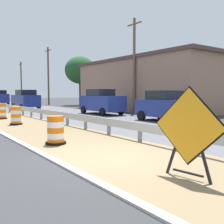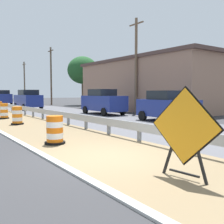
% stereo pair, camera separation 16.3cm
% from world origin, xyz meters
% --- Properties ---
extents(ground_plane, '(160.00, 160.00, 0.00)m').
position_xyz_m(ground_plane, '(0.00, 0.00, 0.00)').
color(ground_plane, '#333335').
extents(median_dirt_strip, '(3.88, 120.00, 0.01)m').
position_xyz_m(median_dirt_strip, '(0.74, 0.00, 0.00)').
color(median_dirt_strip, '#7F6B4C').
rests_on(median_dirt_strip, ground).
extents(curb_near_edge, '(0.20, 120.00, 0.11)m').
position_xyz_m(curb_near_edge, '(-1.30, 0.00, 0.00)').
color(curb_near_edge, '#ADADA8').
rests_on(curb_near_edge, ground).
extents(guardrail_median, '(0.18, 44.76, 0.71)m').
position_xyz_m(guardrail_median, '(2.45, 0.21, 0.52)').
color(guardrail_median, '#999EA3').
rests_on(guardrail_median, ground).
extents(warning_sign_diamond, '(0.25, 1.67, 1.98)m').
position_xyz_m(warning_sign_diamond, '(0.43, -2.58, 1.06)').
color(warning_sign_diamond, black).
rests_on(warning_sign_diamond, ground).
extents(traffic_barrel_nearest, '(0.73, 0.73, 1.01)m').
position_xyz_m(traffic_barrel_nearest, '(-0.30, 2.56, 0.45)').
color(traffic_barrel_nearest, orange).
rests_on(traffic_barrel_nearest, ground).
extents(traffic_barrel_close, '(0.70, 0.70, 1.03)m').
position_xyz_m(traffic_barrel_close, '(0.18, 9.16, 0.46)').
color(traffic_barrel_close, orange).
rests_on(traffic_barrel_close, ground).
extents(traffic_barrel_mid, '(0.65, 0.65, 1.08)m').
position_xyz_m(traffic_barrel_mid, '(0.34, 13.05, 0.49)').
color(traffic_barrel_mid, orange).
rests_on(traffic_barrel_mid, ground).
extents(car_trailing_near_lane, '(2.07, 4.60, 2.12)m').
position_xyz_m(car_trailing_near_lane, '(8.14, 12.30, 1.06)').
color(car_trailing_near_lane, navy).
rests_on(car_trailing_near_lane, ground).
extents(car_lead_far_lane, '(2.19, 4.23, 2.13)m').
position_xyz_m(car_lead_far_lane, '(4.96, 22.45, 1.06)').
color(car_lead_far_lane, navy).
rests_on(car_lead_far_lane, ground).
extents(car_mid_far_lane, '(2.00, 4.73, 1.94)m').
position_xyz_m(car_mid_far_lane, '(8.15, 31.29, 0.98)').
color(car_mid_far_lane, maroon).
rests_on(car_mid_far_lane, ground).
extents(car_distant_a, '(2.03, 4.04, 1.96)m').
position_xyz_m(car_distant_a, '(8.25, 5.21, 0.98)').
color(car_distant_a, navy).
rests_on(car_distant_a, ground).
extents(roadside_shop_near, '(7.71, 16.58, 5.23)m').
position_xyz_m(roadside_shop_near, '(15.09, 13.75, 2.63)').
color(roadside_shop_near, '#93705B').
rests_on(roadside_shop_near, ground).
extents(utility_pole_near, '(0.24, 1.80, 8.34)m').
position_xyz_m(utility_pole_near, '(11.22, 11.68, 4.33)').
color(utility_pole_near, brown).
rests_on(utility_pole_near, ground).
extents(utility_pole_mid, '(0.24, 1.80, 8.40)m').
position_xyz_m(utility_pole_mid, '(10.85, 30.35, 4.36)').
color(utility_pole_mid, brown).
rests_on(utility_pole_mid, ground).
extents(utility_pole_far, '(0.24, 1.80, 7.64)m').
position_xyz_m(utility_pole_far, '(11.08, 44.09, 3.97)').
color(utility_pole_far, brown).
rests_on(utility_pole_far, ground).
extents(tree_roadside, '(4.35, 4.35, 7.01)m').
position_xyz_m(tree_roadside, '(14.34, 27.13, 5.03)').
color(tree_roadside, '#4C3D2D').
rests_on(tree_roadside, ground).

